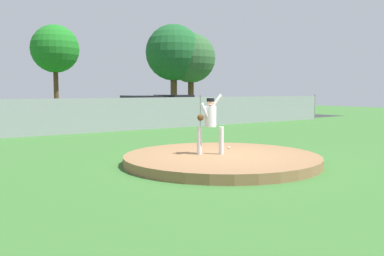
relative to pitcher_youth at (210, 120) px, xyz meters
name	(u,v)px	position (x,y,z in m)	size (l,w,h in m)	color
ground_plane	(124,142)	(0.21, 5.76, -1.20)	(80.00, 80.00, 0.00)	#386B2D
asphalt_strip	(56,126)	(0.21, 14.26, -1.19)	(44.00, 7.00, 0.01)	#2B2B2D
pitchers_mound	(221,159)	(0.21, -0.24, -1.07)	(5.34, 5.34, 0.25)	olive
pitcher_youth	(210,120)	(0.00, 0.00, 0.00)	(0.77, 0.46, 1.66)	silver
baseball	(229,147)	(1.16, 0.54, -0.91)	(0.07, 0.07, 0.07)	white
chainlink_fence	(86,116)	(0.21, 9.76, -0.37)	(33.66, 0.07, 1.75)	gray
parked_car_burgundy	(174,108)	(8.08, 14.29, -0.37)	(1.86, 4.71, 1.73)	maroon
parked_car_red	(141,110)	(5.36, 13.86, -0.38)	(2.08, 4.57, 1.71)	#A81919
traffic_cone_orange	(45,122)	(-0.25, 14.75, -0.94)	(0.40, 0.40, 0.55)	orange
tree_bushy_near	(55,49)	(2.96, 22.93, 3.95)	(3.61, 3.61, 6.99)	#4C331E
tree_slender_far	(174,53)	(13.61, 22.80, 4.23)	(5.07, 5.07, 8.00)	#4C331E
tree_broad_left	(191,58)	(15.13, 22.23, 3.78)	(4.53, 4.53, 7.28)	#4C331E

